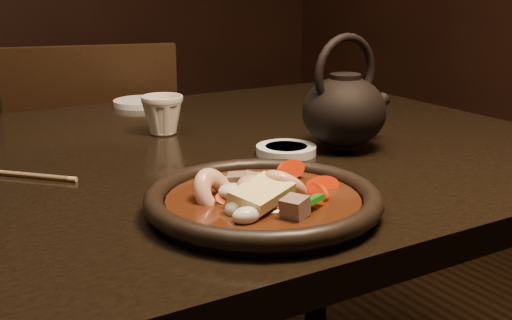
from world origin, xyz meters
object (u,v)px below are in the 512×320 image
chair (98,195)px  tea_cup (163,114)px  plate (263,201)px  teapot (345,108)px  table (76,219)px

chair → tea_cup: size_ratio=11.82×
plate → tea_cup: size_ratio=3.81×
plate → tea_cup: (0.05, 0.42, 0.02)m
chair → tea_cup: (-0.03, -0.53, 0.32)m
plate → tea_cup: 0.42m
plate → tea_cup: bearing=82.9°
tea_cup → teapot: (0.21, -0.24, 0.03)m
plate → teapot: teapot is taller
chair → teapot: (0.17, -0.77, 0.35)m
plate → teapot: bearing=34.5°
table → chair: bearing=70.9°
chair → teapot: bearing=118.0°
table → tea_cup: (0.20, 0.13, 0.11)m
table → teapot: bearing=-15.7°
table → teapot: size_ratio=8.95×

